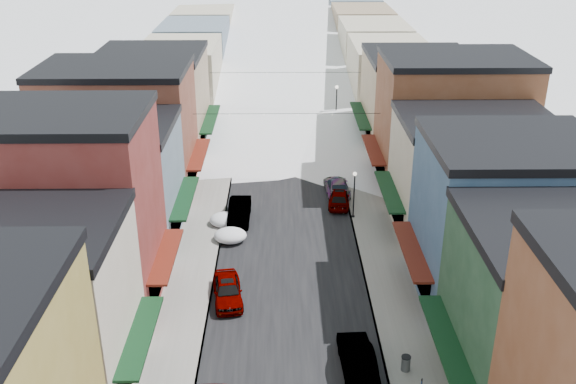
{
  "coord_description": "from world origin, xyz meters",
  "views": [
    {
      "loc": [
        -0.53,
        -13.84,
        22.89
      ],
      "look_at": [
        0.0,
        30.64,
        2.89
      ],
      "focal_mm": 40.0,
      "sensor_mm": 36.0,
      "label": 1
    }
  ],
  "objects_px": {
    "car_dark_hatch": "(239,211)",
    "streetlamp_near": "(354,189)",
    "trash_can": "(406,363)",
    "car_silver_sedan": "(228,290)",
    "car_green_sedan": "(357,359)"
  },
  "relations": [
    {
      "from": "trash_can",
      "to": "streetlamp_near",
      "type": "bearing_deg",
      "value": 92.7
    },
    {
      "from": "car_dark_hatch",
      "to": "car_green_sedan",
      "type": "bearing_deg",
      "value": -67.41
    },
    {
      "from": "car_dark_hatch",
      "to": "trash_can",
      "type": "relative_size",
      "value": 5.36
    },
    {
      "from": "car_dark_hatch",
      "to": "car_green_sedan",
      "type": "relative_size",
      "value": 1.0
    },
    {
      "from": "streetlamp_near",
      "to": "car_green_sedan",
      "type": "bearing_deg",
      "value": -95.31
    },
    {
      "from": "car_silver_sedan",
      "to": "trash_can",
      "type": "bearing_deg",
      "value": -42.87
    },
    {
      "from": "trash_can",
      "to": "streetlamp_near",
      "type": "distance_m",
      "value": 18.58
    },
    {
      "from": "trash_can",
      "to": "car_green_sedan",
      "type": "bearing_deg",
      "value": 176.15
    },
    {
      "from": "car_silver_sedan",
      "to": "trash_can",
      "type": "relative_size",
      "value": 4.95
    },
    {
      "from": "car_dark_hatch",
      "to": "streetlamp_near",
      "type": "relative_size",
      "value": 1.22
    },
    {
      "from": "car_dark_hatch",
      "to": "car_green_sedan",
      "type": "height_order",
      "value": "car_green_sedan"
    },
    {
      "from": "car_green_sedan",
      "to": "car_silver_sedan",
      "type": "bearing_deg",
      "value": -45.49
    },
    {
      "from": "car_dark_hatch",
      "to": "streetlamp_near",
      "type": "xyz_separation_m",
      "value": [
        9.03,
        0.2,
        1.8
      ]
    },
    {
      "from": "car_dark_hatch",
      "to": "trash_can",
      "type": "bearing_deg",
      "value": -61.0
    },
    {
      "from": "car_silver_sedan",
      "to": "streetlamp_near",
      "type": "distance_m",
      "value": 14.78
    }
  ]
}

